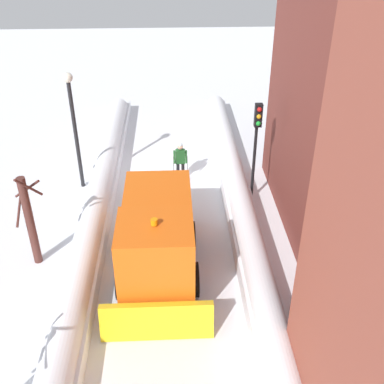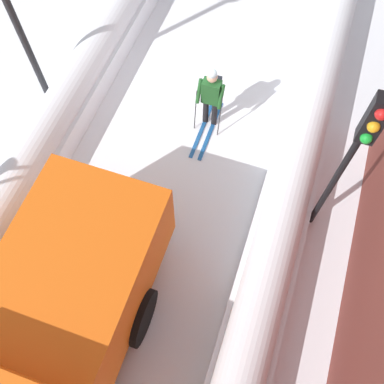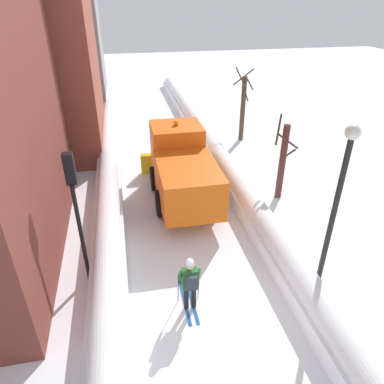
{
  "view_description": "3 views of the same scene",
  "coord_description": "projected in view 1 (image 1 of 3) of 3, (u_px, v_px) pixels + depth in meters",
  "views": [
    {
      "loc": [
        -0.21,
        18.54,
        10.51
      ],
      "look_at": [
        -0.87,
        4.31,
        1.68
      ],
      "focal_mm": 43.34,
      "sensor_mm": 36.0,
      "label": 1
    },
    {
      "loc": [
        -2.21,
        6.71,
        8.67
      ],
      "look_at": [
        -0.95,
        3.01,
        1.14
      ],
      "focal_mm": 40.09,
      "sensor_mm": 36.0,
      "label": 2
    },
    {
      "loc": [
        -1.92,
        -6.64,
        7.96
      ],
      "look_at": [
        0.37,
        4.65,
        1.41
      ],
      "focal_mm": 32.97,
      "sensor_mm": 36.0,
      "label": 3
    }
  ],
  "objects": [
    {
      "name": "street_lamp",
      "position": [
        73.0,
        118.0,
        18.68
      ],
      "size": [
        0.4,
        0.4,
        5.07
      ],
      "color": "black",
      "rests_on": "ground"
    },
    {
      "name": "bare_tree_near",
      "position": [
        30.0,
        220.0,
        15.16
      ],
      "size": [
        0.97,
        1.05,
        3.63
      ],
      "color": "#4F2B25",
      "rests_on": "ground"
    },
    {
      "name": "snowbank_left",
      "position": [
        272.0,
        336.0,
        12.62
      ],
      "size": [
        1.1,
        36.0,
        1.13
      ],
      "color": "white",
      "rests_on": "ground"
    },
    {
      "name": "ground_plane",
      "position": [
        170.0,
        353.0,
        12.78
      ],
      "size": [
        80.0,
        80.0,
        0.0
      ],
      "primitive_type": "plane",
      "color": "white"
    },
    {
      "name": "skier",
      "position": [
        180.0,
        159.0,
        20.39
      ],
      "size": [
        0.62,
        1.8,
        1.81
      ],
      "color": "black",
      "rests_on": "ground"
    },
    {
      "name": "plow_truck",
      "position": [
        157.0,
        236.0,
        14.86
      ],
      "size": [
        3.2,
        5.98,
        3.12
      ],
      "color": "orange",
      "rests_on": "ground"
    },
    {
      "name": "traffic_light_pole",
      "position": [
        257.0,
        135.0,
        17.81
      ],
      "size": [
        0.28,
        0.42,
        4.27
      ],
      "color": "black",
      "rests_on": "ground"
    },
    {
      "name": "snowbank_right",
      "position": [
        65.0,
        345.0,
        12.43
      ],
      "size": [
        1.1,
        36.0,
        1.06
      ],
      "color": "white",
      "rests_on": "ground"
    }
  ]
}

